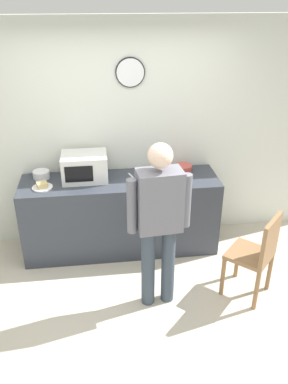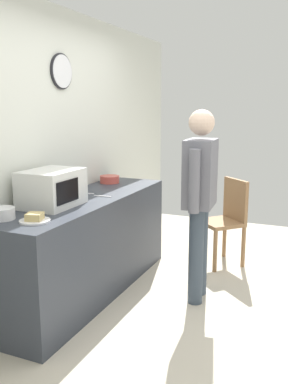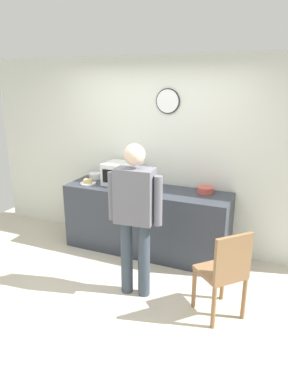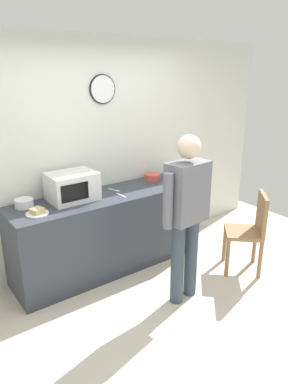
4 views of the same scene
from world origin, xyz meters
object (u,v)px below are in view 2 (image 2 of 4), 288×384
at_px(sandwich_plate, 35,219).
at_px(salad_bowl, 110,179).
at_px(cereal_bowl, 2,214).
at_px(fork_utensil, 85,194).
at_px(wooden_chair, 227,217).
at_px(person_standing, 200,191).
at_px(spoon_utensil, 103,196).
at_px(microwave, 52,188).

xyz_separation_m(sandwich_plate, salad_bowl, (1.60, 0.24, 0.02)).
height_order(cereal_bowl, fork_utensil, cereal_bowl).
distance_m(cereal_bowl, fork_utensil, 1.02).
bearing_deg(sandwich_plate, wooden_chair, -23.73).
bearing_deg(fork_utensil, wooden_chair, -44.48).
xyz_separation_m(fork_utensil, wooden_chair, (1.12, -1.10, -0.39)).
xyz_separation_m(sandwich_plate, person_standing, (1.13, -0.89, 0.06)).
height_order(salad_bowl, cereal_bowl, cereal_bowl).
distance_m(sandwich_plate, fork_utensil, 1.00).
bearing_deg(person_standing, spoon_utensil, 102.08).
bearing_deg(person_standing, wooden_chair, -2.28).
relative_size(microwave, sandwich_plate, 2.27).
distance_m(cereal_bowl, person_standing, 1.64).
bearing_deg(fork_utensil, person_standing, -82.06).
distance_m(sandwich_plate, spoon_utensil, 0.95).
bearing_deg(fork_utensil, spoon_utensil, -99.79).
height_order(spoon_utensil, person_standing, person_standing).
xyz_separation_m(sandwich_plate, wooden_chair, (2.11, -0.93, -0.41)).
xyz_separation_m(microwave, person_standing, (0.67, -1.06, -0.07)).
distance_m(sandwich_plate, wooden_chair, 2.34).
distance_m(person_standing, wooden_chair, 1.08).
relative_size(spoon_utensil, wooden_chair, 0.18).
distance_m(salad_bowl, cereal_bowl, 1.64).
height_order(salad_bowl, fork_utensil, salad_bowl).
bearing_deg(fork_utensil, sandwich_plate, -169.76).
height_order(person_standing, wooden_chair, person_standing).
xyz_separation_m(microwave, spoon_utensil, (0.49, -0.20, -0.15)).
distance_m(microwave, salad_bowl, 1.15).
bearing_deg(person_standing, salad_bowl, 67.45).
relative_size(cereal_bowl, spoon_utensil, 1.10).
height_order(sandwich_plate, fork_utensil, sandwich_plate).
bearing_deg(fork_utensil, microwave, -179.53).
bearing_deg(sandwich_plate, cereal_bowl, 97.45).
distance_m(salad_bowl, wooden_chair, 1.34).
relative_size(cereal_bowl, fork_utensil, 1.10).
bearing_deg(cereal_bowl, microwave, -10.38).
xyz_separation_m(salad_bowl, wooden_chair, (0.51, -1.17, -0.42)).
bearing_deg(person_standing, sandwich_plate, 141.89).
bearing_deg(microwave, person_standing, -57.70).
distance_m(microwave, fork_utensil, 0.54).
height_order(salad_bowl, wooden_chair, salad_bowl).
height_order(cereal_bowl, spoon_utensil, cereal_bowl).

